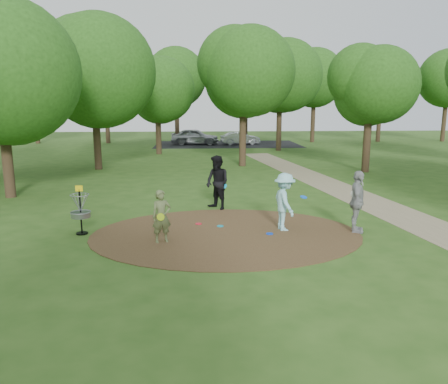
{
  "coord_description": "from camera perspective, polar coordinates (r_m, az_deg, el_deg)",
  "views": [
    {
      "loc": [
        -0.83,
        -13.03,
        4.02
      ],
      "look_at": [
        0.0,
        1.2,
        1.1
      ],
      "focal_mm": 35.0,
      "sensor_mm": 36.0,
      "label": 1
    }
  ],
  "objects": [
    {
      "name": "player_throwing_with_disc",
      "position": [
        13.99,
        7.91,
        -1.3
      ],
      "size": [
        1.2,
        1.3,
        1.86
      ],
      "color": "#9BE0E7",
      "rests_on": "ground"
    },
    {
      "name": "ground",
      "position": [
        13.66,
        0.29,
        -5.54
      ],
      "size": [
        100.0,
        100.0,
        0.0
      ],
      "primitive_type": "plane",
      "color": "#2D5119",
      "rests_on": "ground"
    },
    {
      "name": "car_left",
      "position": [
        42.96,
        -3.81,
        7.24
      ],
      "size": [
        4.72,
        2.18,
        1.57
      ],
      "primitive_type": "imported",
      "rotation": [
        0.0,
        0.0,
        1.5
      ],
      "color": "#A0A0A7",
      "rests_on": "ground"
    },
    {
      "name": "disc_ground_cyan",
      "position": [
        14.43,
        -0.5,
        -4.47
      ],
      "size": [
        0.22,
        0.22,
        0.02
      ],
      "primitive_type": "cylinder",
      "color": "#169DB3",
      "rests_on": "dirt_clearing"
    },
    {
      "name": "player_walking_with_disc",
      "position": [
        16.61,
        -0.87,
        1.23
      ],
      "size": [
        1.24,
        1.28,
        2.07
      ],
      "color": "black",
      "rests_on": "ground"
    },
    {
      "name": "disc_ground_red",
      "position": [
        14.73,
        -3.34,
        -4.16
      ],
      "size": [
        0.22,
        0.22,
        0.02
      ],
      "primitive_type": "cylinder",
      "color": "red",
      "rests_on": "dirt_clearing"
    },
    {
      "name": "player_observer_with_disc",
      "position": [
        12.8,
        -8.16,
        -3.2
      ],
      "size": [
        0.66,
        0.54,
        1.56
      ],
      "color": "#5D693D",
      "rests_on": "ground"
    },
    {
      "name": "disc_ground_blue",
      "position": [
        13.69,
        5.97,
        -5.43
      ],
      "size": [
        0.22,
        0.22,
        0.02
      ],
      "primitive_type": "cylinder",
      "color": "blue",
      "rests_on": "dirt_clearing"
    },
    {
      "name": "tree_ring",
      "position": [
        21.41,
        1.05,
        14.85
      ],
      "size": [
        37.66,
        45.82,
        9.02
      ],
      "color": "#332316",
      "rests_on": "ground"
    },
    {
      "name": "disc_golf_basket",
      "position": [
        14.18,
        -18.26,
        -1.83
      ],
      "size": [
        0.63,
        0.63,
        1.54
      ],
      "color": "black",
      "rests_on": "ground"
    },
    {
      "name": "parking_lot",
      "position": [
        43.31,
        0.44,
        6.26
      ],
      "size": [
        14.0,
        8.0,
        0.01
      ],
      "primitive_type": "cube",
      "color": "black",
      "rests_on": "ground"
    },
    {
      "name": "dirt_clearing",
      "position": [
        13.65,
        0.29,
        -5.5
      ],
      "size": [
        8.4,
        8.4,
        0.02
      ],
      "primitive_type": "cylinder",
      "color": "#47301C",
      "rests_on": "ground"
    },
    {
      "name": "car_right",
      "position": [
        42.76,
        2.12,
        7.01
      ],
      "size": [
        3.91,
        1.83,
        1.24
      ],
      "primitive_type": "imported",
      "rotation": [
        0.0,
        0.0,
        1.71
      ],
      "color": "#9F9FA6",
      "rests_on": "ground"
    },
    {
      "name": "footpath",
      "position": [
        17.19,
        22.04,
        -2.79
      ],
      "size": [
        7.55,
        39.89,
        0.01
      ],
      "primitive_type": "cube",
      "rotation": [
        0.0,
        0.0,
        0.14
      ],
      "color": "#8C7A5B",
      "rests_on": "ground"
    },
    {
      "name": "player_waiting_with_disc",
      "position": [
        14.26,
        16.99,
        -1.24
      ],
      "size": [
        0.81,
        1.24,
        1.97
      ],
      "color": "#98989B",
      "rests_on": "ground"
    }
  ]
}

